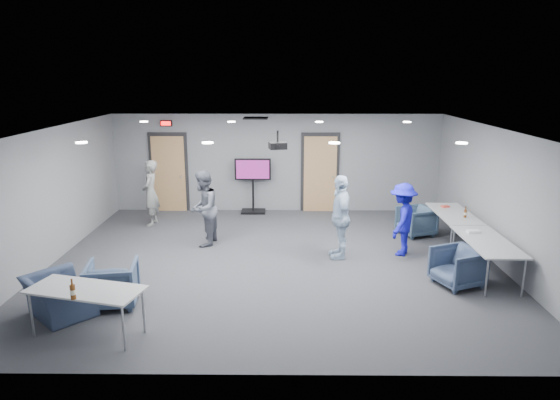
{
  "coord_description": "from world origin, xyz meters",
  "views": [
    {
      "loc": [
        0.22,
        -9.63,
        3.73
      ],
      "look_at": [
        0.12,
        0.41,
        1.2
      ],
      "focal_mm": 32.0,
      "sensor_mm": 36.0,
      "label": 1
    }
  ],
  "objects_px": {
    "table_right_a": "(454,215)",
    "tv_stand": "(253,182)",
    "chair_front_b": "(59,296)",
    "projector": "(278,145)",
    "person_c": "(340,217)",
    "chair_right_c": "(457,267)",
    "bottle_front": "(73,292)",
    "chair_right_a": "(416,221)",
    "table_front_left": "(86,292)",
    "bottle_right": "(465,213)",
    "person_b": "(203,208)",
    "table_right_b": "(487,243)",
    "person_d": "(402,219)",
    "chair_front_a": "(112,284)",
    "person_a": "(151,193)"
  },
  "relations": [
    {
      "from": "bottle_right",
      "to": "tv_stand",
      "type": "distance_m",
      "value": 5.63
    },
    {
      "from": "person_b",
      "to": "projector",
      "type": "bearing_deg",
      "value": 64.58
    },
    {
      "from": "person_c",
      "to": "chair_right_c",
      "type": "height_order",
      "value": "person_c"
    },
    {
      "from": "person_b",
      "to": "bottle_right",
      "type": "distance_m",
      "value": 5.72
    },
    {
      "from": "table_right_b",
      "to": "bottle_front",
      "type": "relative_size",
      "value": 6.43
    },
    {
      "from": "table_front_left",
      "to": "chair_front_b",
      "type": "bearing_deg",
      "value": 153.61
    },
    {
      "from": "chair_right_a",
      "to": "table_front_left",
      "type": "distance_m",
      "value": 7.68
    },
    {
      "from": "table_front_left",
      "to": "bottle_right",
      "type": "height_order",
      "value": "bottle_right"
    },
    {
      "from": "table_right_a",
      "to": "chair_front_b",
      "type": "bearing_deg",
      "value": 115.57
    },
    {
      "from": "person_b",
      "to": "person_c",
      "type": "height_order",
      "value": "person_c"
    },
    {
      "from": "person_d",
      "to": "table_right_a",
      "type": "height_order",
      "value": "person_d"
    },
    {
      "from": "bottle_front",
      "to": "chair_right_c",
      "type": "bearing_deg",
      "value": 19.83
    },
    {
      "from": "chair_front_a",
      "to": "tv_stand",
      "type": "distance_m",
      "value": 6.1
    },
    {
      "from": "person_c",
      "to": "chair_front_a",
      "type": "height_order",
      "value": "person_c"
    },
    {
      "from": "person_a",
      "to": "person_b",
      "type": "relative_size",
      "value": 0.98
    },
    {
      "from": "tv_stand",
      "to": "projector",
      "type": "height_order",
      "value": "projector"
    },
    {
      "from": "chair_front_a",
      "to": "chair_front_b",
      "type": "bearing_deg",
      "value": 20.32
    },
    {
      "from": "person_c",
      "to": "person_d",
      "type": "height_order",
      "value": "person_c"
    },
    {
      "from": "chair_right_c",
      "to": "table_front_left",
      "type": "distance_m",
      "value": 6.29
    },
    {
      "from": "chair_right_a",
      "to": "tv_stand",
      "type": "xyz_separation_m",
      "value": [
        -4.0,
        1.97,
        0.52
      ]
    },
    {
      "from": "chair_right_a",
      "to": "projector",
      "type": "distance_m",
      "value": 4.28
    },
    {
      "from": "chair_right_a",
      "to": "table_front_left",
      "type": "bearing_deg",
      "value": -71.08
    },
    {
      "from": "table_right_a",
      "to": "bottle_front",
      "type": "relative_size",
      "value": 6.26
    },
    {
      "from": "projector",
      "to": "tv_stand",
      "type": "bearing_deg",
      "value": 88.24
    },
    {
      "from": "table_right_a",
      "to": "bottle_front",
      "type": "height_order",
      "value": "bottle_front"
    },
    {
      "from": "person_a",
      "to": "chair_right_a",
      "type": "distance_m",
      "value": 6.58
    },
    {
      "from": "table_right_a",
      "to": "bottle_right",
      "type": "distance_m",
      "value": 0.39
    },
    {
      "from": "bottle_right",
      "to": "person_b",
      "type": "bearing_deg",
      "value": 177.4
    },
    {
      "from": "chair_right_c",
      "to": "tv_stand",
      "type": "xyz_separation_m",
      "value": [
        -4.0,
        4.91,
        0.51
      ]
    },
    {
      "from": "chair_front_b",
      "to": "projector",
      "type": "height_order",
      "value": "projector"
    },
    {
      "from": "chair_front_a",
      "to": "table_right_a",
      "type": "height_order",
      "value": "chair_front_a"
    },
    {
      "from": "chair_right_c",
      "to": "tv_stand",
      "type": "relative_size",
      "value": 0.51
    },
    {
      "from": "chair_right_a",
      "to": "chair_front_b",
      "type": "height_order",
      "value": "chair_right_a"
    },
    {
      "from": "chair_right_a",
      "to": "table_front_left",
      "type": "relative_size",
      "value": 0.42
    },
    {
      "from": "table_right_a",
      "to": "projector",
      "type": "distance_m",
      "value": 4.44
    },
    {
      "from": "table_right_b",
      "to": "chair_front_a",
      "type": "bearing_deg",
      "value": 100.39
    },
    {
      "from": "person_a",
      "to": "bottle_right",
      "type": "distance_m",
      "value": 7.51
    },
    {
      "from": "chair_front_b",
      "to": "person_c",
      "type": "bearing_deg",
      "value": -106.67
    },
    {
      "from": "chair_right_a",
      "to": "bottle_right",
      "type": "relative_size",
      "value": 3.07
    },
    {
      "from": "chair_right_c",
      "to": "tv_stand",
      "type": "bearing_deg",
      "value": -163.11
    },
    {
      "from": "person_d",
      "to": "projector",
      "type": "relative_size",
      "value": 4.11
    },
    {
      "from": "person_a",
      "to": "chair_right_c",
      "type": "bearing_deg",
      "value": 60.84
    },
    {
      "from": "person_a",
      "to": "projector",
      "type": "distance_m",
      "value": 4.46
    },
    {
      "from": "person_b",
      "to": "chair_right_a",
      "type": "xyz_separation_m",
      "value": [
        4.94,
        0.75,
        -0.51
      ]
    },
    {
      "from": "person_a",
      "to": "chair_front_b",
      "type": "xyz_separation_m",
      "value": [
        -0.19,
        -4.96,
        -0.51
      ]
    },
    {
      "from": "bottle_front",
      "to": "chair_right_a",
      "type": "bearing_deg",
      "value": 40.27
    },
    {
      "from": "person_c",
      "to": "tv_stand",
      "type": "xyz_separation_m",
      "value": [
        -2.02,
        3.47,
        -0.02
      ]
    },
    {
      "from": "person_c",
      "to": "person_d",
      "type": "distance_m",
      "value": 1.35
    },
    {
      "from": "person_d",
      "to": "chair_right_a",
      "type": "height_order",
      "value": "person_d"
    },
    {
      "from": "table_right_a",
      "to": "tv_stand",
      "type": "height_order",
      "value": "tv_stand"
    }
  ]
}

